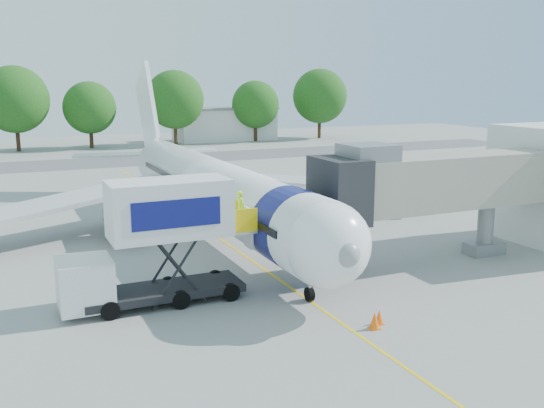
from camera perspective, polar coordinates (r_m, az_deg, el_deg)
name	(u,v)px	position (r m, az deg, el deg)	size (l,w,h in m)	color
ground	(234,248)	(35.75, -3.61, -4.18)	(160.00, 160.00, 0.00)	gray
guidance_line	(234,248)	(35.75, -3.61, -4.17)	(0.15, 70.00, 0.01)	yellow
taxiway_strip	(110,162)	(75.81, -15.00, 3.84)	(120.00, 10.00, 0.01)	#59595B
aircraft	(210,188)	(38.88, -5.83, 1.53)	(34.17, 37.73, 11.35)	white
jet_bridge	(423,184)	(32.69, 14.04, 1.81)	(13.90, 3.20, 6.60)	gray
catering_hiloader	(155,243)	(26.78, -10.92, -3.65)	(8.50, 2.44, 5.50)	black
ground_tug	(395,356)	(21.19, 11.47, -13.88)	(3.51, 2.41, 1.28)	silver
safety_cone_a	(375,321)	(24.78, 9.63, -10.80)	(0.44, 0.44, 0.70)	#FF650D
safety_cone_b	(379,317)	(25.28, 10.06, -10.45)	(0.38, 0.38, 0.61)	#FF650D
outbuilding_right	(225,124)	(100.44, -4.49, 7.53)	(16.40, 7.40, 5.30)	silver
tree_c	(15,99)	(90.95, -23.06, 9.04)	(9.17, 9.17, 11.70)	#382314
tree_d	(90,108)	(91.87, -16.80, 8.67)	(7.50, 7.50, 9.57)	#382314
tree_e	(175,100)	(93.68, -9.16, 9.67)	(8.80, 8.80, 11.23)	#382314
tree_f	(255,104)	(98.38, -1.57, 9.35)	(7.58, 7.58, 9.66)	#382314
tree_g	(320,96)	(103.88, 4.52, 10.09)	(9.11, 9.11, 11.61)	#382314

